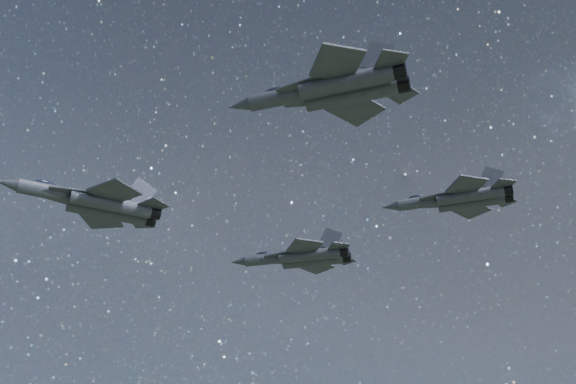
{
  "coord_description": "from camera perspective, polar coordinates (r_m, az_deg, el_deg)",
  "views": [
    {
      "loc": [
        1.1,
        -69.86,
        109.3
      ],
      "look_at": [
        2.91,
        -2.78,
        146.66
      ],
      "focal_mm": 42.0,
      "sensor_mm": 36.0,
      "label": 1
    }
  ],
  "objects": [
    {
      "name": "jet_slot",
      "position": [
        81.48,
        14.3,
        -0.54
      ],
      "size": [
        15.92,
        10.65,
        4.03
      ],
      "rotation": [
        0.0,
        0.0,
        -0.33
      ],
      "color": "#31333D"
    },
    {
      "name": "jet_left",
      "position": [
        92.7,
        1.15,
        -5.53
      ],
      "size": [
        17.78,
        12.04,
        4.47
      ],
      "rotation": [
        0.0,
        0.0,
        -0.27
      ],
      "color": "#31333D"
    },
    {
      "name": "jet_lead",
      "position": [
        80.55,
        -15.93,
        -0.9
      ],
      "size": [
        18.92,
        12.43,
        4.86
      ],
      "rotation": [
        0.0,
        0.0,
        0.42
      ],
      "color": "#31333D"
    },
    {
      "name": "jet_right",
      "position": [
        57.72,
        3.88,
        8.69
      ],
      "size": [
        16.66,
        11.12,
        4.22
      ],
      "rotation": [
        0.0,
        0.0,
        -0.34
      ],
      "color": "#31333D"
    }
  ]
}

